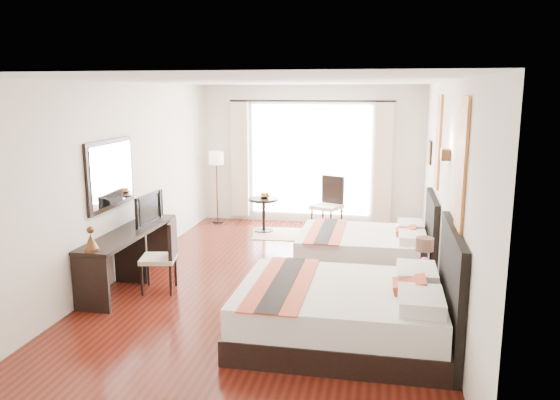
% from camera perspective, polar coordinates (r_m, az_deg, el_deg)
% --- Properties ---
extents(floor, '(4.50, 7.50, 0.01)m').
position_cam_1_polar(floor, '(7.80, -0.64, -8.73)').
color(floor, '#3E110B').
rests_on(floor, ground).
extents(ceiling, '(4.50, 7.50, 0.02)m').
position_cam_1_polar(ceiling, '(7.33, -0.69, 12.25)').
color(ceiling, white).
rests_on(ceiling, wall_headboard).
extents(wall_headboard, '(0.01, 7.50, 2.80)m').
position_cam_1_polar(wall_headboard, '(7.33, 16.78, 0.85)').
color(wall_headboard, silver).
rests_on(wall_headboard, floor).
extents(wall_desk, '(0.01, 7.50, 2.80)m').
position_cam_1_polar(wall_desk, '(8.19, -16.26, 1.93)').
color(wall_desk, silver).
rests_on(wall_desk, floor).
extents(wall_window, '(4.50, 0.01, 2.80)m').
position_cam_1_polar(wall_window, '(11.10, 3.24, 4.72)').
color(wall_window, silver).
rests_on(wall_window, floor).
extents(wall_entry, '(4.50, 0.01, 2.80)m').
position_cam_1_polar(wall_entry, '(3.95, -11.77, -7.68)').
color(wall_entry, silver).
rests_on(wall_entry, floor).
extents(window_glass, '(2.40, 0.02, 2.20)m').
position_cam_1_polar(window_glass, '(11.10, 3.22, 4.20)').
color(window_glass, white).
rests_on(window_glass, wall_window).
extents(sheer_curtain, '(2.30, 0.02, 2.10)m').
position_cam_1_polar(sheer_curtain, '(11.04, 3.18, 4.16)').
color(sheer_curtain, white).
rests_on(sheer_curtain, wall_window).
extents(drape_left, '(0.35, 0.14, 2.35)m').
position_cam_1_polar(drape_left, '(11.29, -4.18, 4.21)').
color(drape_left, beige).
rests_on(drape_left, floor).
extents(drape_right, '(0.35, 0.14, 2.35)m').
position_cam_1_polar(drape_right, '(10.90, 10.74, 3.79)').
color(drape_right, beige).
rests_on(drape_right, floor).
extents(art_panel_near, '(0.03, 0.50, 1.35)m').
position_cam_1_polar(art_panel_near, '(5.69, 18.48, 3.46)').
color(art_panel_near, maroon).
rests_on(art_panel_near, wall_headboard).
extents(art_panel_far, '(0.03, 0.50, 1.35)m').
position_cam_1_polar(art_panel_far, '(8.27, 16.21, 5.87)').
color(art_panel_far, maroon).
rests_on(art_panel_far, wall_headboard).
extents(wall_sconce, '(0.10, 0.14, 0.14)m').
position_cam_1_polar(wall_sconce, '(6.88, 16.88, 4.56)').
color(wall_sconce, '#4C2F1B').
rests_on(wall_sconce, wall_headboard).
extents(mirror_frame, '(0.04, 1.25, 0.95)m').
position_cam_1_polar(mirror_frame, '(7.85, -17.29, 2.60)').
color(mirror_frame, black).
rests_on(mirror_frame, wall_desk).
extents(mirror_glass, '(0.01, 1.12, 0.82)m').
position_cam_1_polar(mirror_glass, '(7.84, -17.13, 2.60)').
color(mirror_glass, white).
rests_on(mirror_glass, mirror_frame).
extents(bed_near, '(2.30, 1.79, 1.30)m').
position_cam_1_polar(bed_near, '(6.07, 7.24, -11.39)').
color(bed_near, black).
rests_on(bed_near, floor).
extents(bed_far, '(2.04, 1.59, 1.15)m').
position_cam_1_polar(bed_far, '(8.55, 9.25, -4.95)').
color(bed_far, black).
rests_on(bed_far, floor).
extents(nightstand, '(0.37, 0.46, 0.44)m').
position_cam_1_polar(nightstand, '(7.24, 14.55, -8.82)').
color(nightstand, black).
rests_on(nightstand, floor).
extents(table_lamp, '(0.22, 0.22, 0.35)m').
position_cam_1_polar(table_lamp, '(7.16, 14.88, -4.70)').
color(table_lamp, black).
rests_on(table_lamp, nightstand).
extents(vase, '(0.15, 0.15, 0.12)m').
position_cam_1_polar(vase, '(6.95, 14.84, -6.73)').
color(vase, black).
rests_on(vase, nightstand).
extents(console_desk, '(0.50, 2.20, 0.76)m').
position_cam_1_polar(console_desk, '(8.00, -15.34, -5.75)').
color(console_desk, black).
rests_on(console_desk, floor).
extents(television, '(0.16, 0.78, 0.45)m').
position_cam_1_polar(television, '(8.26, -13.97, -0.84)').
color(television, black).
rests_on(television, console_desk).
extents(bronze_figurine, '(0.21, 0.21, 0.27)m').
position_cam_1_polar(bronze_figurine, '(7.02, -19.14, -4.01)').
color(bronze_figurine, '#4C2F1B').
rests_on(bronze_figurine, console_desk).
extents(desk_chair, '(0.53, 0.53, 0.97)m').
position_cam_1_polar(desk_chair, '(7.62, -12.38, -7.13)').
color(desk_chair, beige).
rests_on(desk_chair, floor).
extents(floor_lamp, '(0.30, 0.30, 1.47)m').
position_cam_1_polar(floor_lamp, '(11.16, -6.66, 3.88)').
color(floor_lamp, black).
rests_on(floor_lamp, floor).
extents(side_table, '(0.57, 0.57, 0.66)m').
position_cam_1_polar(side_table, '(10.51, -1.71, -1.57)').
color(side_table, black).
rests_on(side_table, floor).
extents(fruit_bowl, '(0.22, 0.22, 0.05)m').
position_cam_1_polar(fruit_bowl, '(10.41, -1.61, 0.30)').
color(fruit_bowl, '#473219').
rests_on(fruit_bowl, side_table).
extents(window_chair, '(0.65, 0.65, 1.06)m').
position_cam_1_polar(window_chair, '(10.55, 4.97, -1.58)').
color(window_chair, beige).
rests_on(window_chair, floor).
extents(jute_rug, '(1.43, 1.02, 0.01)m').
position_cam_1_polar(jute_rug, '(10.35, 1.20, -3.60)').
color(jute_rug, tan).
rests_on(jute_rug, floor).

